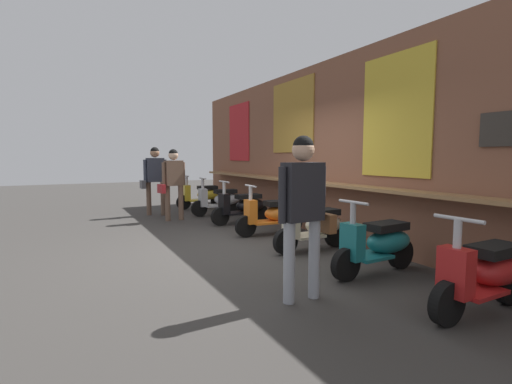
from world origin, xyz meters
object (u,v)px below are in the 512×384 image
(scooter_yellow, at_px, (204,195))
(scooter_silver, at_px, (221,200))
(scooter_teal, at_px, (380,244))
(scooter_cream, at_px, (316,226))
(shopper_with_handbag, at_px, (155,174))
(shopper_browsing, at_px, (304,201))
(shopper_passing, at_px, (173,177))
(scooter_orange, at_px, (274,214))
(scooter_red, at_px, (486,273))
(scooter_black, at_px, (244,206))

(scooter_yellow, relative_size, scooter_silver, 1.00)
(scooter_teal, bearing_deg, scooter_silver, -93.59)
(scooter_yellow, xyz_separation_m, scooter_cream, (5.34, 0.00, 0.00))
(scooter_teal, xyz_separation_m, shopper_with_handbag, (-6.11, -1.49, 0.67))
(scooter_silver, xyz_separation_m, shopper_browsing, (5.64, -1.37, 0.65))
(shopper_passing, bearing_deg, scooter_orange, 18.45)
(scooter_orange, height_order, shopper_with_handbag, shopper_with_handbag)
(shopper_browsing, bearing_deg, scooter_orange, -27.29)
(scooter_red, relative_size, shopper_with_handbag, 0.81)
(scooter_yellow, height_order, scooter_cream, same)
(scooter_cream, relative_size, shopper_passing, 0.85)
(scooter_black, xyz_separation_m, scooter_orange, (1.32, 0.00, 0.00))
(scooter_orange, xyz_separation_m, scooter_red, (4.05, 0.00, 0.00))
(scooter_silver, bearing_deg, scooter_black, 91.51)
(scooter_orange, distance_m, shopper_browsing, 3.34)
(scooter_orange, relative_size, scooter_teal, 1.00)
(scooter_red, bearing_deg, scooter_yellow, -91.39)
(shopper_with_handbag, bearing_deg, scooter_teal, 12.26)
(scooter_orange, xyz_separation_m, shopper_passing, (-2.42, -1.29, 0.62))
(scooter_cream, relative_size, shopper_browsing, 0.82)
(scooter_silver, distance_m, scooter_black, 1.34)
(shopper_with_handbag, height_order, shopper_passing, shopper_with_handbag)
(scooter_silver, height_order, scooter_black, same)
(scooter_black, bearing_deg, scooter_teal, 86.90)
(scooter_cream, height_order, shopper_browsing, shopper_browsing)
(scooter_black, distance_m, scooter_teal, 4.02)
(scooter_yellow, bearing_deg, shopper_passing, 55.40)
(scooter_orange, relative_size, shopper_with_handbag, 0.81)
(scooter_silver, relative_size, scooter_teal, 1.00)
(scooter_yellow, height_order, scooter_black, same)
(scooter_black, height_order, scooter_cream, same)
(scooter_black, bearing_deg, scooter_orange, 86.90)
(shopper_browsing, bearing_deg, shopper_with_handbag, -1.48)
(scooter_orange, xyz_separation_m, scooter_teal, (2.69, -0.00, 0.00))
(scooter_cream, bearing_deg, scooter_yellow, -92.26)
(scooter_cream, xyz_separation_m, shopper_browsing, (1.63, -1.37, 0.65))
(scooter_orange, distance_m, shopper_passing, 2.81)
(scooter_yellow, xyz_separation_m, shopper_browsing, (6.98, -1.37, 0.65))
(shopper_browsing, bearing_deg, scooter_black, -20.24)
(scooter_silver, bearing_deg, scooter_teal, 91.52)
(scooter_yellow, height_order, shopper_browsing, shopper_browsing)
(scooter_black, distance_m, shopper_browsing, 4.56)
(scooter_teal, relative_size, shopper_browsing, 0.82)
(shopper_with_handbag, bearing_deg, scooter_orange, 22.13)
(scooter_yellow, distance_m, scooter_silver, 1.34)
(scooter_black, height_order, shopper_browsing, shopper_browsing)
(scooter_yellow, xyz_separation_m, scooter_silver, (1.34, 0.00, 0.00))
(scooter_teal, xyz_separation_m, shopper_browsing, (0.28, -1.37, 0.65))
(scooter_red, height_order, shopper_passing, shopper_passing)
(scooter_yellow, xyz_separation_m, scooter_teal, (6.70, 0.00, 0.00))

